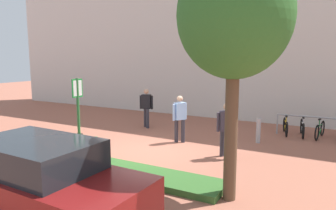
{
  "coord_description": "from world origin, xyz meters",
  "views": [
    {
      "loc": [
        5.53,
        -8.66,
        3.11
      ],
      "look_at": [
        -0.07,
        1.54,
        1.34
      ],
      "focal_mm": 34.03,
      "sensor_mm": 36.0,
      "label": 1
    }
  ],
  "objects_px": {
    "bike_rack_cluster": "(320,129)",
    "person_suited_dark": "(146,106)",
    "bollard_steel": "(258,131)",
    "person_shirt_white": "(180,116)",
    "bike_at_sign": "(84,151)",
    "tree_sidewalk": "(234,17)",
    "parking_sign_post": "(78,109)",
    "car_maroon_wagon": "(42,181)",
    "person_suited_navy": "(226,127)"
  },
  "relations": [
    {
      "from": "tree_sidewalk",
      "to": "bike_rack_cluster",
      "type": "distance_m",
      "value": 7.83
    },
    {
      "from": "person_shirt_white",
      "to": "person_suited_navy",
      "type": "bearing_deg",
      "value": -24.12
    },
    {
      "from": "person_suited_navy",
      "to": "tree_sidewalk",
      "type": "bearing_deg",
      "value": -69.94
    },
    {
      "from": "tree_sidewalk",
      "to": "parking_sign_post",
      "type": "bearing_deg",
      "value": 178.55
    },
    {
      "from": "bike_at_sign",
      "to": "car_maroon_wagon",
      "type": "bearing_deg",
      "value": -60.1
    },
    {
      "from": "tree_sidewalk",
      "to": "parking_sign_post",
      "type": "height_order",
      "value": "tree_sidewalk"
    },
    {
      "from": "person_suited_dark",
      "to": "car_maroon_wagon",
      "type": "relative_size",
      "value": 0.4
    },
    {
      "from": "parking_sign_post",
      "to": "bike_at_sign",
      "type": "bearing_deg",
      "value": 95.47
    },
    {
      "from": "person_suited_dark",
      "to": "person_suited_navy",
      "type": "distance_m",
      "value": 5.07
    },
    {
      "from": "car_maroon_wagon",
      "to": "bike_at_sign",
      "type": "bearing_deg",
      "value": 119.9
    },
    {
      "from": "bike_rack_cluster",
      "to": "person_shirt_white",
      "type": "relative_size",
      "value": 1.86
    },
    {
      "from": "bike_rack_cluster",
      "to": "person_suited_dark",
      "type": "relative_size",
      "value": 1.86
    },
    {
      "from": "parking_sign_post",
      "to": "tree_sidewalk",
      "type": "bearing_deg",
      "value": -1.45
    },
    {
      "from": "person_shirt_white",
      "to": "bike_at_sign",
      "type": "bearing_deg",
      "value": -113.24
    },
    {
      "from": "person_suited_dark",
      "to": "person_shirt_white",
      "type": "height_order",
      "value": "same"
    },
    {
      "from": "parking_sign_post",
      "to": "car_maroon_wagon",
      "type": "bearing_deg",
      "value": -58.71
    },
    {
      "from": "bike_rack_cluster",
      "to": "parking_sign_post",
      "type": "bearing_deg",
      "value": -131.3
    },
    {
      "from": "bollard_steel",
      "to": "car_maroon_wagon",
      "type": "distance_m",
      "value": 7.92
    },
    {
      "from": "parking_sign_post",
      "to": "bike_rack_cluster",
      "type": "relative_size",
      "value": 0.78
    },
    {
      "from": "bollard_steel",
      "to": "person_suited_dark",
      "type": "distance_m",
      "value": 4.97
    },
    {
      "from": "bike_at_sign",
      "to": "bollard_steel",
      "type": "xyz_separation_m",
      "value": [
        4.0,
        4.7,
        0.1
      ]
    },
    {
      "from": "bollard_steel",
      "to": "person_suited_navy",
      "type": "distance_m",
      "value": 2.35
    },
    {
      "from": "bollard_steel",
      "to": "car_maroon_wagon",
      "type": "relative_size",
      "value": 0.21
    },
    {
      "from": "bike_rack_cluster",
      "to": "person_suited_dark",
      "type": "distance_m",
      "value": 7.08
    },
    {
      "from": "bollard_steel",
      "to": "person_shirt_white",
      "type": "height_order",
      "value": "person_shirt_white"
    },
    {
      "from": "bike_at_sign",
      "to": "bike_rack_cluster",
      "type": "height_order",
      "value": "bike_at_sign"
    },
    {
      "from": "tree_sidewalk",
      "to": "bike_rack_cluster",
      "type": "relative_size",
      "value": 1.63
    },
    {
      "from": "person_suited_dark",
      "to": "tree_sidewalk",
      "type": "bearing_deg",
      "value": -43.42
    },
    {
      "from": "parking_sign_post",
      "to": "person_suited_navy",
      "type": "xyz_separation_m",
      "value": [
        3.51,
        2.65,
        -0.66
      ]
    },
    {
      "from": "bike_at_sign",
      "to": "person_suited_dark",
      "type": "xyz_separation_m",
      "value": [
        -0.93,
        4.88,
        0.63
      ]
    },
    {
      "from": "person_suited_dark",
      "to": "person_suited_navy",
      "type": "xyz_separation_m",
      "value": [
        4.46,
        -2.42,
        0.0
      ]
    },
    {
      "from": "bike_rack_cluster",
      "to": "person_suited_navy",
      "type": "distance_m",
      "value": 4.77
    },
    {
      "from": "car_maroon_wagon",
      "to": "parking_sign_post",
      "type": "bearing_deg",
      "value": 121.29
    },
    {
      "from": "person_suited_dark",
      "to": "car_maroon_wagon",
      "type": "xyz_separation_m",
      "value": [
        2.57,
        -7.73,
        -0.23
      ]
    },
    {
      "from": "bike_at_sign",
      "to": "car_maroon_wagon",
      "type": "xyz_separation_m",
      "value": [
        1.64,
        -2.85,
        0.41
      ]
    },
    {
      "from": "tree_sidewalk",
      "to": "car_maroon_wagon",
      "type": "height_order",
      "value": "tree_sidewalk"
    },
    {
      "from": "bike_at_sign",
      "to": "bollard_steel",
      "type": "distance_m",
      "value": 6.18
    },
    {
      "from": "bollard_steel",
      "to": "bike_at_sign",
      "type": "bearing_deg",
      "value": -130.4
    },
    {
      "from": "person_suited_navy",
      "to": "car_maroon_wagon",
      "type": "distance_m",
      "value": 5.65
    },
    {
      "from": "tree_sidewalk",
      "to": "person_suited_navy",
      "type": "xyz_separation_m",
      "value": [
        -1.01,
        2.76,
        -2.92
      ]
    },
    {
      "from": "parking_sign_post",
      "to": "bollard_steel",
      "type": "relative_size",
      "value": 2.79
    },
    {
      "from": "parking_sign_post",
      "to": "bike_at_sign",
      "type": "xyz_separation_m",
      "value": [
        -0.02,
        0.18,
        -1.29
      ]
    },
    {
      "from": "bike_at_sign",
      "to": "car_maroon_wagon",
      "type": "distance_m",
      "value": 3.31
    },
    {
      "from": "parking_sign_post",
      "to": "bike_rack_cluster",
      "type": "xyz_separation_m",
      "value": [
        5.91,
        6.72,
        -1.29
      ]
    },
    {
      "from": "tree_sidewalk",
      "to": "person_suited_dark",
      "type": "distance_m",
      "value": 8.08
    },
    {
      "from": "tree_sidewalk",
      "to": "bike_at_sign",
      "type": "height_order",
      "value": "tree_sidewalk"
    },
    {
      "from": "bike_at_sign",
      "to": "parking_sign_post",
      "type": "bearing_deg",
      "value": -84.53
    },
    {
      "from": "bike_rack_cluster",
      "to": "bollard_steel",
      "type": "bearing_deg",
      "value": -136.26
    },
    {
      "from": "bollard_steel",
      "to": "car_maroon_wagon",
      "type": "xyz_separation_m",
      "value": [
        -2.36,
        -7.55,
        0.31
      ]
    },
    {
      "from": "bike_rack_cluster",
      "to": "person_suited_dark",
      "type": "xyz_separation_m",
      "value": [
        -6.86,
        -1.66,
        0.64
      ]
    }
  ]
}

